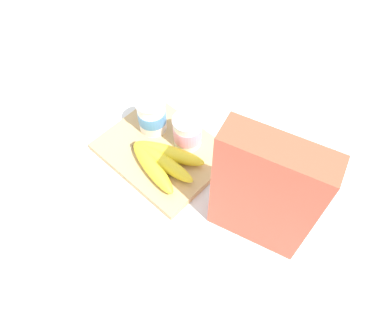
% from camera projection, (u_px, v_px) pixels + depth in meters
% --- Properties ---
extents(ground_plane, '(2.40, 2.40, 0.00)m').
position_uv_depth(ground_plane, '(163.00, 153.00, 0.88)').
color(ground_plane, white).
extents(cutting_board, '(0.29, 0.23, 0.02)m').
position_uv_depth(cutting_board, '(162.00, 151.00, 0.87)').
color(cutting_board, tan).
rests_on(cutting_board, ground_plane).
extents(cereal_box, '(0.20, 0.11, 0.30)m').
position_uv_depth(cereal_box, '(264.00, 195.00, 0.64)').
color(cereal_box, '#D85138').
rests_on(cereal_box, ground_plane).
extents(yogurt_cup_front, '(0.07, 0.07, 0.10)m').
position_uv_depth(yogurt_cup_front, '(152.00, 115.00, 0.86)').
color(yogurt_cup_front, white).
rests_on(yogurt_cup_front, cutting_board).
extents(yogurt_cup_back, '(0.07, 0.07, 0.08)m').
position_uv_depth(yogurt_cup_back, '(187.00, 131.00, 0.84)').
color(yogurt_cup_back, white).
rests_on(yogurt_cup_back, cutting_board).
extents(banana_bunch, '(0.18, 0.14, 0.04)m').
position_uv_depth(banana_bunch, '(161.00, 160.00, 0.82)').
color(banana_bunch, yellow).
rests_on(banana_bunch, cutting_board).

